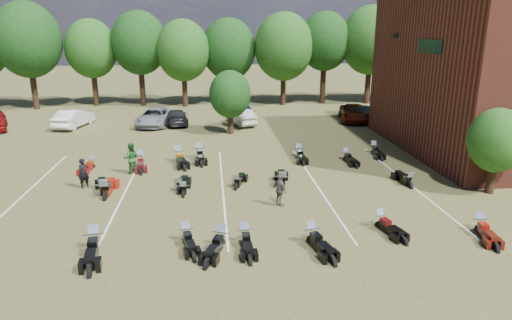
{
  "coord_description": "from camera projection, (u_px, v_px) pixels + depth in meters",
  "views": [
    {
      "loc": [
        -3.51,
        -19.5,
        8.23
      ],
      "look_at": [
        -1.15,
        4.0,
        1.2
      ],
      "focal_mm": 32.0,
      "sensor_mm": 36.0,
      "label": 1
    }
  ],
  "objects": [
    {
      "name": "person_black",
      "position": [
        84.0,
        173.0,
        23.7
      ],
      "size": [
        0.7,
        0.65,
        1.6
      ],
      "primitive_type": "imported",
      "rotation": [
        0.0,
        0.0,
        0.61
      ],
      "color": "black",
      "rests_on": "ground"
    },
    {
      "name": "motorcycle_14",
      "position": [
        141.0,
        165.0,
        27.75
      ],
      "size": [
        1.08,
        2.46,
        1.33
      ],
      "primitive_type": null,
      "rotation": [
        0.0,
        0.0,
        0.14
      ],
      "color": "#44090D",
      "rests_on": "ground"
    },
    {
      "name": "motorcycle_20",
      "position": [
        373.0,
        154.0,
        30.24
      ],
      "size": [
        0.75,
        2.15,
        1.19
      ],
      "primitive_type": null,
      "rotation": [
        0.0,
        0.0,
        -0.03
      ],
      "color": "black",
      "rests_on": "ground"
    },
    {
      "name": "motorcycle_15",
      "position": [
        92.0,
        168.0,
        27.15
      ],
      "size": [
        0.98,
        2.07,
        1.11
      ],
      "primitive_type": null,
      "rotation": [
        0.0,
        0.0,
        -0.18
      ],
      "color": "#920A0B",
      "rests_on": "ground"
    },
    {
      "name": "car_2",
      "position": [
        154.0,
        117.0,
        38.55
      ],
      "size": [
        3.04,
        5.44,
        1.44
      ],
      "primitive_type": "imported",
      "rotation": [
        0.0,
        0.0,
        -0.13
      ],
      "color": "gray",
      "rests_on": "ground"
    },
    {
      "name": "car_1",
      "position": [
        74.0,
        118.0,
        37.91
      ],
      "size": [
        2.57,
        4.82,
        1.51
      ],
      "primitive_type": "imported",
      "rotation": [
        0.0,
        0.0,
        2.92
      ],
      "color": "silver",
      "rests_on": "ground"
    },
    {
      "name": "young_tree_near_building",
      "position": [
        497.0,
        140.0,
        22.46
      ],
      "size": [
        2.8,
        2.8,
        4.16
      ],
      "color": "black",
      "rests_on": "ground"
    },
    {
      "name": "motorcycle_8",
      "position": [
        104.0,
        197.0,
        22.65
      ],
      "size": [
        1.42,
        2.6,
        1.38
      ],
      "primitive_type": null,
      "rotation": [
        0.0,
        0.0,
        3.41
      ],
      "color": "black",
      "rests_on": "ground"
    },
    {
      "name": "motorcycle_11",
      "position": [
        236.0,
        189.0,
        23.78
      ],
      "size": [
        1.25,
        2.19,
        1.16
      ],
      "primitive_type": null,
      "rotation": [
        0.0,
        0.0,
        2.84
      ],
      "color": "black",
      "rests_on": "ground"
    },
    {
      "name": "motorcycle_1",
      "position": [
        186.0,
        242.0,
        17.97
      ],
      "size": [
        1.09,
        2.15,
        1.14
      ],
      "primitive_type": null,
      "rotation": [
        0.0,
        0.0,
        0.22
      ],
      "color": "black",
      "rests_on": "ground"
    },
    {
      "name": "motorcycle_2",
      "position": [
        221.0,
        247.0,
        17.61
      ],
      "size": [
        1.39,
        2.3,
        1.22
      ],
      "primitive_type": null,
      "rotation": [
        0.0,
        0.0,
        -0.34
      ],
      "color": "black",
      "rests_on": "ground"
    },
    {
      "name": "motorcycle_19",
      "position": [
        346.0,
        161.0,
        28.7
      ],
      "size": [
        0.87,
        2.13,
        1.15
      ],
      "primitive_type": null,
      "rotation": [
        0.0,
        0.0,
        0.1
      ],
      "color": "black",
      "rests_on": "ground"
    },
    {
      "name": "motorcycle_16",
      "position": [
        199.0,
        158.0,
        29.24
      ],
      "size": [
        1.01,
        2.54,
        1.38
      ],
      "primitive_type": null,
      "rotation": [
        0.0,
        0.0,
        0.09
      ],
      "color": "black",
      "rests_on": "ground"
    },
    {
      "name": "motorcycle_18",
      "position": [
        299.0,
        158.0,
        29.33
      ],
      "size": [
        0.79,
        2.28,
        1.26
      ],
      "primitive_type": null,
      "rotation": [
        0.0,
        0.0,
        -0.03
      ],
      "color": "black",
      "rests_on": "ground"
    },
    {
      "name": "car_4",
      "position": [
        245.0,
        113.0,
        40.54
      ],
      "size": [
        2.0,
        4.07,
        1.34
      ],
      "primitive_type": "imported",
      "rotation": [
        0.0,
        0.0,
        0.11
      ],
      "color": "#0B1950",
      "rests_on": "ground"
    },
    {
      "name": "motorcycle_12",
      "position": [
        282.0,
        189.0,
        23.77
      ],
      "size": [
        1.07,
        2.56,
        1.39
      ],
      "primitive_type": null,
      "rotation": [
        0.0,
        0.0,
        3.03
      ],
      "color": "black",
      "rests_on": "ground"
    },
    {
      "name": "motorcycle_4",
      "position": [
        245.0,
        243.0,
        17.86
      ],
      "size": [
        0.75,
        2.15,
        1.19
      ],
      "primitive_type": null,
      "rotation": [
        0.0,
        0.0,
        0.04
      ],
      "color": "black",
      "rests_on": "ground"
    },
    {
      "name": "person_green",
      "position": [
        131.0,
        158.0,
        26.0
      ],
      "size": [
        0.94,
        0.77,
        1.82
      ],
      "primitive_type": "imported",
      "rotation": [
        0.0,
        0.0,
        3.24
      ],
      "color": "#225B22",
      "rests_on": "ground"
    },
    {
      "name": "tree_line",
      "position": [
        233.0,
        44.0,
        47.04
      ],
      "size": [
        56.0,
        6.0,
        9.79
      ],
      "color": "black",
      "rests_on": "ground"
    },
    {
      "name": "car_5",
      "position": [
        241.0,
        117.0,
        38.87
      ],
      "size": [
        2.6,
        4.3,
        1.34
      ],
      "primitive_type": "imported",
      "rotation": [
        0.0,
        0.0,
        3.45
      ],
      "color": "#A8A8A3",
      "rests_on": "ground"
    },
    {
      "name": "car_7",
      "position": [
        360.0,
        113.0,
        40.66
      ],
      "size": [
        3.49,
        5.03,
        1.35
      ],
      "primitive_type": "imported",
      "rotation": [
        0.0,
        0.0,
        3.52
      ],
      "color": "#393A3F",
      "rests_on": "ground"
    },
    {
      "name": "motorcycle_9",
      "position": [
        179.0,
        193.0,
        23.23
      ],
      "size": [
        1.05,
        2.25,
        1.2
      ],
      "primitive_type": null,
      "rotation": [
        0.0,
        0.0,
        2.97
      ],
      "color": "black",
      "rests_on": "ground"
    },
    {
      "name": "motorcycle_3",
      "position": [
        311.0,
        244.0,
        17.82
      ],
      "size": [
        1.25,
        2.4,
        1.28
      ],
      "primitive_type": null,
      "rotation": [
        0.0,
        0.0,
        0.24
      ],
      "color": "black",
      "rests_on": "ground"
    },
    {
      "name": "motorcycle_17",
      "position": [
        179.0,
        162.0,
        28.47
      ],
      "size": [
        1.37,
        2.63,
        1.4
      ],
      "primitive_type": null,
      "rotation": [
        0.0,
        0.0,
        0.24
      ],
      "color": "black",
      "rests_on": "ground"
    },
    {
      "name": "person_grey",
      "position": [
        280.0,
        190.0,
        21.36
      ],
      "size": [
        0.79,
        0.99,
        1.57
      ],
      "primitive_type": "imported",
      "rotation": [
        0.0,
        0.0,
        2.1
      ],
      "color": "#544E48",
      "rests_on": "ground"
    },
    {
      "name": "motorcycle_10",
      "position": [
        184.0,
        196.0,
        22.77
      ],
      "size": [
        0.67,
        2.04,
        1.13
      ],
      "primitive_type": null,
      "rotation": [
        0.0,
        0.0,
        3.13
      ],
      "color": "black",
      "rests_on": "ground"
    },
    {
      "name": "car_3",
      "position": [
        176.0,
        117.0,
        38.99
      ],
      "size": [
        2.4,
        4.64,
        1.29
      ],
      "primitive_type": "imported",
      "rotation": [
        0.0,
        0.0,
        3.28
      ],
      "color": "black",
      "rests_on": "ground"
    },
    {
      "name": "young_tree_midfield",
      "position": [
        230.0,
        94.0,
        34.99
      ],
      "size": [
        3.2,
        3.2,
        4.7
      ],
      "color": "black",
      "rests_on": "ground"
    },
    {
      "name": "motorcycle_13",
      "position": [
        409.0,
        187.0,
        24.02
      ],
      "size": [
        0.81,
        2.23,
        1.22
      ],
      "primitive_type": null,
      "rotation": [
        0.0,
        0.0,
        3.19
      ],
      "color": "black",
      "rests_on": "ground"
    },
    {
      "name": "motorcycle_5",
      "position": [
        380.0,
        228.0,
        19.21
      ],
      "size": [
        1.17,
        2.19,
        1.16
      ],
      "primitive_type": null,
      "rotation": [
        0.0,
        0.0,
        0.26
      ],
      "color": "black",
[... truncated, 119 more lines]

